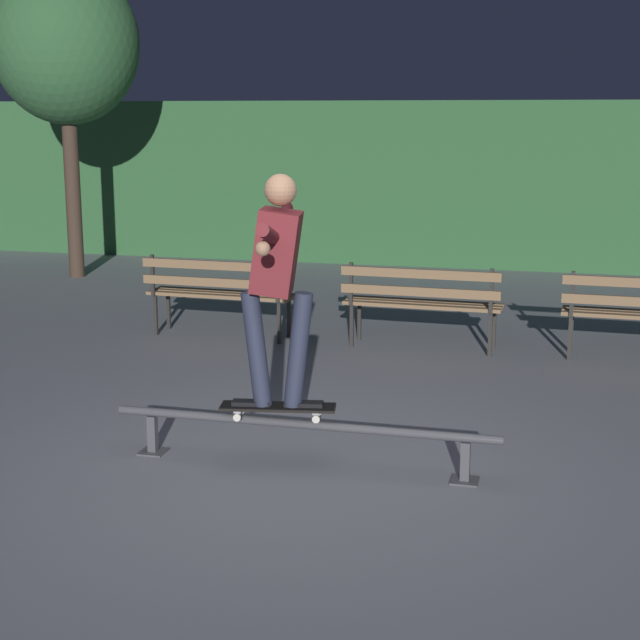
{
  "coord_description": "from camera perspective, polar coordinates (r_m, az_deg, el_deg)",
  "views": [
    {
      "loc": [
        1.7,
        -5.92,
        2.36
      ],
      "look_at": [
        -0.09,
        0.93,
        0.85
      ],
      "focal_mm": 54.78,
      "sensor_mm": 36.0,
      "label": 1
    }
  ],
  "objects": [
    {
      "name": "ground_plane",
      "position": [
        6.59,
        -1.33,
        -8.93
      ],
      "size": [
        90.0,
        90.0,
        0.0
      ],
      "primitive_type": "plane",
      "color": "slate"
    },
    {
      "name": "hedge_backdrop",
      "position": [
        15.64,
        8.42,
        7.92
      ],
      "size": [
        24.0,
        1.2,
        2.53
      ],
      "primitive_type": "cube",
      "color": "#2D5B33",
      "rests_on": "ground"
    },
    {
      "name": "grind_rail",
      "position": [
        6.62,
        -1.03,
        -6.48
      ],
      "size": [
        2.68,
        0.18,
        0.33
      ],
      "color": "#47474C",
      "rests_on": "ground"
    },
    {
      "name": "skateboard",
      "position": [
        6.62,
        -2.48,
        -5.14
      ],
      "size": [
        0.8,
        0.34,
        0.09
      ],
      "color": "black",
      "rests_on": "grind_rail"
    },
    {
      "name": "skateboarder",
      "position": [
        6.41,
        -2.53,
        2.88
      ],
      "size": [
        0.63,
        1.39,
        1.56
      ],
      "color": "black",
      "rests_on": "skateboard"
    },
    {
      "name": "park_bench_leftmost",
      "position": [
        10.38,
        -5.96,
        1.87
      ],
      "size": [
        1.61,
        0.47,
        0.88
      ],
      "color": "#282623",
      "rests_on": "ground"
    },
    {
      "name": "park_bench_left_center",
      "position": [
        9.84,
        5.96,
        1.3
      ],
      "size": [
        1.61,
        0.47,
        0.88
      ],
      "color": "#282623",
      "rests_on": "ground"
    },
    {
      "name": "tree_far_left",
      "position": [
        14.58,
        -14.67,
        15.32
      ],
      "size": [
        2.06,
        2.06,
        4.44
      ],
      "color": "#3D2D23",
      "rests_on": "ground"
    }
  ]
}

